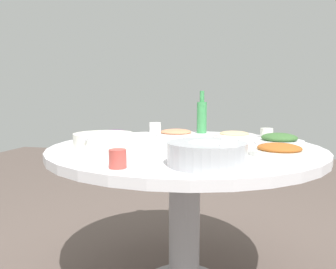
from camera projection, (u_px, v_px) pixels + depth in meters
The scene contains 12 objects.
round_dining_table at pixel (185, 173), 1.58m from camera, with size 1.31×1.31×0.77m.
rice_bowl at pixel (207, 153), 1.11m from camera, with size 0.28×0.28×0.09m.
soup_bowl at pixel (104, 141), 1.49m from camera, with size 0.28×0.31×0.07m.
dish_noodles at pixel (234, 135), 1.84m from camera, with size 0.24×0.24×0.04m.
dish_shrimp at pixel (176, 133), 1.93m from camera, with size 0.24×0.24×0.04m.
dish_stirfry at pixel (279, 150), 1.30m from camera, with size 0.24×0.24×0.05m.
dish_eggplant at pixel (115, 135), 1.85m from camera, with size 0.24×0.24×0.05m.
dish_greens at pixel (279, 140), 1.60m from camera, with size 0.24×0.24×0.06m.
green_bottle at pixel (202, 116), 2.08m from camera, with size 0.07×0.07×0.28m.
tea_cup_near at pixel (267, 133), 1.88m from camera, with size 0.07×0.07×0.05m, color silver.
tea_cup_far at pixel (118, 159), 1.07m from camera, with size 0.06×0.06×0.06m, color #C54C43.
tea_cup_side at pixel (155, 128), 2.12m from camera, with size 0.08×0.08×0.07m, color white.
Camera 1 is at (0.27, -1.53, 1.01)m, focal length 33.91 mm.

